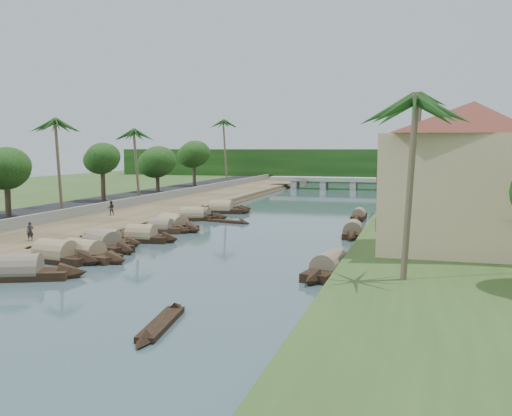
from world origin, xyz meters
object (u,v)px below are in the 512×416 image
(sampan_0, at_px, (15,273))
(sampan_1, at_px, (56,256))
(building_near, at_px, (471,176))
(person_near, at_px, (30,231))
(bridge, at_px, (339,181))

(sampan_0, height_order, sampan_1, sampan_1)
(building_near, relative_size, sampan_1, 1.76)
(building_near, bearing_deg, sampan_0, -157.91)
(building_near, height_order, person_near, building_near)
(bridge, height_order, sampan_0, bridge)
(sampan_1, bearing_deg, sampan_0, -71.50)
(sampan_0, relative_size, sampan_1, 1.09)
(sampan_0, xyz_separation_m, person_near, (-5.73, 8.97, 1.14))
(person_near, bearing_deg, bridge, 58.83)
(building_near, bearing_deg, bridge, 104.39)
(sampan_0, distance_m, person_near, 10.71)
(sampan_0, bearing_deg, sampan_1, 77.52)
(bridge, bearing_deg, person_near, -100.81)
(sampan_1, height_order, person_near, person_near)
(bridge, height_order, building_near, building_near)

